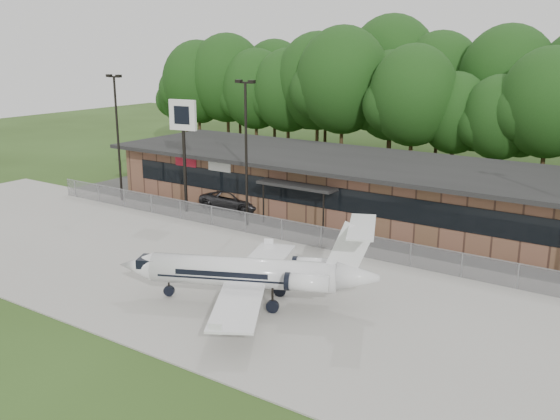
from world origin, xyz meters
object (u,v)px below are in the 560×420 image
Objects in this scene: terminal at (359,186)px; business_jet at (253,274)px; suv at (234,200)px; pole_sign at (183,127)px.

business_jet is (3.58, -18.22, -0.58)m from terminal.
suv is 6.93m from pole_sign.
terminal is at bearing -69.63° from suv.
terminal is at bearing 76.62° from business_jet.
pole_sign is at bearing 118.47° from business_jet.
suv is (-8.64, -4.30, -1.42)m from terminal.
terminal is 18.58m from business_jet.
business_jet is 2.36× the size of suv.
terminal is 9.75m from suv.
terminal is 7.51× the size of suv.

